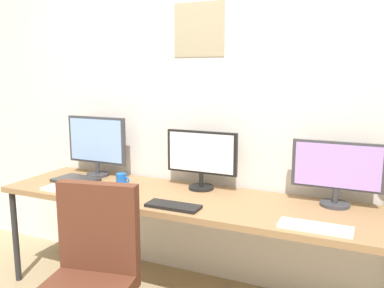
{
  "coord_description": "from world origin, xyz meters",
  "views": [
    {
      "loc": [
        1.07,
        -1.73,
        1.56
      ],
      "look_at": [
        0.0,
        0.65,
        1.09
      ],
      "focal_mm": 37.6,
      "sensor_mm": 36.0,
      "label": 1
    }
  ],
  "objects_px": {
    "monitor_left": "(97,143)",
    "keyboard_right": "(315,227)",
    "keyboard_left": "(66,190)",
    "mouse_left_side": "(121,196)",
    "coffee_mug": "(122,180)",
    "monitor_center": "(201,156)",
    "keyboard_center": "(173,206)",
    "mouse_right_side": "(118,193)",
    "laptop_closed": "(76,180)",
    "monitor_right": "(337,170)",
    "desk": "(189,204)"
  },
  "relations": [
    {
      "from": "mouse_right_side",
      "to": "laptop_closed",
      "type": "xyz_separation_m",
      "value": [
        -0.5,
        0.16,
        -0.0
      ]
    },
    {
      "from": "keyboard_center",
      "to": "mouse_right_side",
      "type": "bearing_deg",
      "value": 171.56
    },
    {
      "from": "monitor_center",
      "to": "mouse_right_side",
      "type": "distance_m",
      "value": 0.63
    },
    {
      "from": "keyboard_left",
      "to": "mouse_left_side",
      "type": "relative_size",
      "value": 3.63
    },
    {
      "from": "monitor_left",
      "to": "coffee_mug",
      "type": "xyz_separation_m",
      "value": [
        0.34,
        -0.16,
        -0.22
      ]
    },
    {
      "from": "desk",
      "to": "laptop_closed",
      "type": "xyz_separation_m",
      "value": [
        -0.95,
        -0.0,
        0.06
      ]
    },
    {
      "from": "laptop_closed",
      "to": "coffee_mug",
      "type": "distance_m",
      "value": 0.39
    },
    {
      "from": "monitor_center",
      "to": "laptop_closed",
      "type": "xyz_separation_m",
      "value": [
        -0.95,
        -0.21,
        -0.22
      ]
    },
    {
      "from": "desk",
      "to": "monitor_center",
      "type": "height_order",
      "value": "monitor_center"
    },
    {
      "from": "keyboard_right",
      "to": "coffee_mug",
      "type": "distance_m",
      "value": 1.43
    },
    {
      "from": "keyboard_left",
      "to": "mouse_left_side",
      "type": "bearing_deg",
      "value": 2.11
    },
    {
      "from": "laptop_closed",
      "to": "coffee_mug",
      "type": "bearing_deg",
      "value": 12.96
    },
    {
      "from": "mouse_left_side",
      "to": "mouse_right_side",
      "type": "bearing_deg",
      "value": 139.4
    },
    {
      "from": "desk",
      "to": "keyboard_center",
      "type": "bearing_deg",
      "value": -90.0
    },
    {
      "from": "monitor_right",
      "to": "keyboard_right",
      "type": "distance_m",
      "value": 0.5
    },
    {
      "from": "keyboard_left",
      "to": "monitor_left",
      "type": "bearing_deg",
      "value": 97.72
    },
    {
      "from": "desk",
      "to": "keyboard_left",
      "type": "xyz_separation_m",
      "value": [
        -0.84,
        -0.23,
        0.06
      ]
    },
    {
      "from": "monitor_left",
      "to": "keyboard_left",
      "type": "xyz_separation_m",
      "value": [
        0.06,
        -0.44,
        -0.25
      ]
    },
    {
      "from": "monitor_center",
      "to": "keyboard_right",
      "type": "xyz_separation_m",
      "value": [
        0.84,
        -0.44,
        -0.22
      ]
    },
    {
      "from": "monitor_right",
      "to": "coffee_mug",
      "type": "distance_m",
      "value": 1.48
    },
    {
      "from": "mouse_left_side",
      "to": "coffee_mug",
      "type": "relative_size",
      "value": 0.91
    },
    {
      "from": "mouse_left_side",
      "to": "desk",
      "type": "bearing_deg",
      "value": 28.61
    },
    {
      "from": "desk",
      "to": "laptop_closed",
      "type": "distance_m",
      "value": 0.95
    },
    {
      "from": "monitor_left",
      "to": "monitor_center",
      "type": "distance_m",
      "value": 0.9
    },
    {
      "from": "keyboard_left",
      "to": "keyboard_center",
      "type": "xyz_separation_m",
      "value": [
        0.84,
        0.0,
        0.0
      ]
    },
    {
      "from": "monitor_center",
      "to": "desk",
      "type": "bearing_deg",
      "value": -90.0
    },
    {
      "from": "desk",
      "to": "coffee_mug",
      "type": "xyz_separation_m",
      "value": [
        -0.56,
        0.05,
        0.09
      ]
    },
    {
      "from": "keyboard_right",
      "to": "coffee_mug",
      "type": "relative_size",
      "value": 3.59
    },
    {
      "from": "monitor_left",
      "to": "mouse_left_side",
      "type": "bearing_deg",
      "value": -39.94
    },
    {
      "from": "keyboard_center",
      "to": "keyboard_right",
      "type": "distance_m",
      "value": 0.84
    },
    {
      "from": "monitor_right",
      "to": "mouse_left_side",
      "type": "xyz_separation_m",
      "value": [
        -1.29,
        -0.43,
        -0.21
      ]
    },
    {
      "from": "monitor_center",
      "to": "monitor_right",
      "type": "distance_m",
      "value": 0.9
    },
    {
      "from": "desk",
      "to": "keyboard_right",
      "type": "bearing_deg",
      "value": -15.31
    },
    {
      "from": "mouse_left_side",
      "to": "laptop_closed",
      "type": "distance_m",
      "value": 0.59
    },
    {
      "from": "keyboard_center",
      "to": "mouse_right_side",
      "type": "distance_m",
      "value": 0.45
    },
    {
      "from": "monitor_right",
      "to": "keyboard_right",
      "type": "height_order",
      "value": "monitor_right"
    },
    {
      "from": "mouse_right_side",
      "to": "mouse_left_side",
      "type": "bearing_deg",
      "value": -40.6
    },
    {
      "from": "monitor_left",
      "to": "keyboard_center",
      "type": "height_order",
      "value": "monitor_left"
    },
    {
      "from": "coffee_mug",
      "to": "monitor_center",
      "type": "bearing_deg",
      "value": 16.3
    },
    {
      "from": "desk",
      "to": "monitor_right",
      "type": "distance_m",
      "value": 0.96
    },
    {
      "from": "mouse_right_side",
      "to": "desk",
      "type": "bearing_deg",
      "value": 19.94
    },
    {
      "from": "desk",
      "to": "monitor_center",
      "type": "bearing_deg",
      "value": 90.0
    },
    {
      "from": "keyboard_center",
      "to": "mouse_right_side",
      "type": "xyz_separation_m",
      "value": [
        -0.45,
        0.07,
        0.01
      ]
    },
    {
      "from": "monitor_center",
      "to": "mouse_right_side",
      "type": "xyz_separation_m",
      "value": [
        -0.45,
        -0.38,
        -0.22
      ]
    },
    {
      "from": "monitor_left",
      "to": "keyboard_right",
      "type": "bearing_deg",
      "value": -14.26
    },
    {
      "from": "keyboard_center",
      "to": "monitor_right",
      "type": "bearing_deg",
      "value": 26.17
    },
    {
      "from": "keyboard_left",
      "to": "monitor_center",
      "type": "bearing_deg",
      "value": 27.77
    },
    {
      "from": "monitor_center",
      "to": "coffee_mug",
      "type": "height_order",
      "value": "monitor_center"
    },
    {
      "from": "mouse_left_side",
      "to": "monitor_left",
      "type": "bearing_deg",
      "value": 140.06
    },
    {
      "from": "monitor_right",
      "to": "keyboard_center",
      "type": "distance_m",
      "value": 1.03
    }
  ]
}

